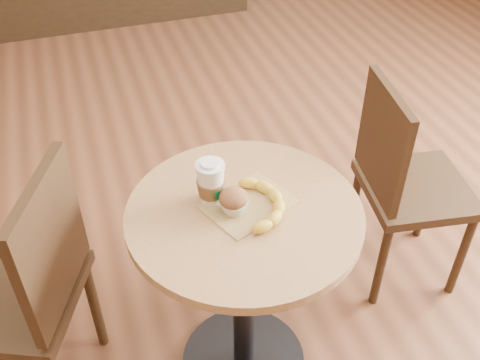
# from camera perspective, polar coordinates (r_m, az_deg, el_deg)

# --- Properties ---
(cafe_table) EXTENTS (0.67, 0.67, 0.75)m
(cafe_table) POSITION_cam_1_polar(r_m,az_deg,el_deg) (1.73, 0.42, -8.67)
(cafe_table) COLOR black
(cafe_table) RESTS_ON ground
(chair_left) EXTENTS (0.53, 0.53, 0.91)m
(chair_left) POSITION_cam_1_polar(r_m,az_deg,el_deg) (1.82, -20.83, -10.29)
(chair_left) COLOR #362312
(chair_left) RESTS_ON ground
(chair_right) EXTENTS (0.44, 0.44, 0.88)m
(chair_right) POSITION_cam_1_polar(r_m,az_deg,el_deg) (2.18, 16.23, -0.09)
(chair_right) COLOR #362312
(chair_right) RESTS_ON ground
(kraft_bag) EXTENTS (0.29, 0.26, 0.00)m
(kraft_bag) POSITION_cam_1_polar(r_m,az_deg,el_deg) (1.59, 0.87, -2.44)
(kraft_bag) COLOR #A98A51
(kraft_bag) RESTS_ON cafe_table
(coffee_cup) EXTENTS (0.08, 0.08, 0.14)m
(coffee_cup) POSITION_cam_1_polar(r_m,az_deg,el_deg) (1.57, -2.99, -0.36)
(coffee_cup) COLOR white
(coffee_cup) RESTS_ON cafe_table
(muffin) EXTENTS (0.08, 0.08, 0.07)m
(muffin) POSITION_cam_1_polar(r_m,az_deg,el_deg) (1.54, -0.66, -2.16)
(muffin) COLOR silver
(muffin) RESTS_ON kraft_bag
(banana) EXTENTS (0.19, 0.27, 0.03)m
(banana) POSITION_cam_1_polar(r_m,az_deg,el_deg) (1.57, 2.47, -2.24)
(banana) COLOR gold
(banana) RESTS_ON kraft_bag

